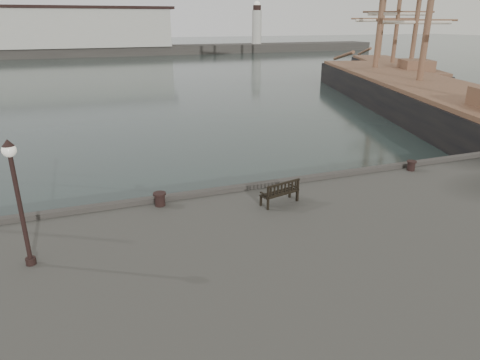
% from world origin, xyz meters
% --- Properties ---
extents(ground, '(400.00, 400.00, 0.00)m').
position_xyz_m(ground, '(0.00, 0.00, 0.00)').
color(ground, black).
rests_on(ground, ground).
extents(breakwater, '(140.00, 9.50, 12.20)m').
position_xyz_m(breakwater, '(-4.56, 92.00, 4.30)').
color(breakwater, '#383530').
rests_on(breakwater, ground).
extents(bench, '(1.52, 0.83, 0.83)m').
position_xyz_m(bench, '(-0.33, -1.88, 1.83)').
color(bench, black).
rests_on(bench, quay).
extents(bollard_left, '(0.48, 0.48, 0.48)m').
position_xyz_m(bollard_left, '(-4.34, -0.56, 1.80)').
color(bollard_left, black).
rests_on(bollard_left, quay).
extents(bollard_right, '(0.52, 0.52, 0.43)m').
position_xyz_m(bollard_right, '(6.56, -0.64, 1.77)').
color(bollard_right, black).
rests_on(bollard_right, quay).
extents(lamp_post, '(0.35, 0.35, 3.45)m').
position_xyz_m(lamp_post, '(-8.29, -3.19, 3.77)').
color(lamp_post, black).
rests_on(lamp_post, quay).
extents(tall_ship_main, '(19.49, 40.44, 29.90)m').
position_xyz_m(tall_ship_main, '(21.91, 16.05, 0.76)').
color(tall_ship_main, black).
rests_on(tall_ship_main, ground).
extents(tall_ship_far, '(15.35, 25.83, 22.09)m').
position_xyz_m(tall_ship_far, '(32.29, 32.42, 0.74)').
color(tall_ship_far, black).
rests_on(tall_ship_far, ground).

